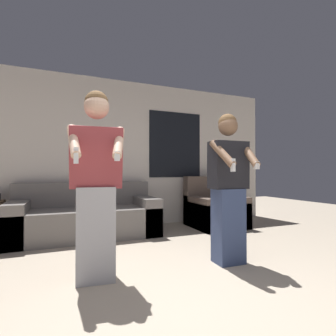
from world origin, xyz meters
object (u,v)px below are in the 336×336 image
at_px(person_left, 96,184).
at_px(person_right, 228,187).
at_px(couch, 86,217).
at_px(armchair, 215,210).

height_order(person_left, person_right, person_left).
bearing_deg(person_left, person_right, -2.09).
height_order(couch, armchair, armchair).
xyz_separation_m(person_left, person_right, (1.42, -0.05, -0.05)).
xyz_separation_m(couch, armchair, (2.26, -0.14, 0.01)).
bearing_deg(person_left, couch, 87.62).
height_order(armchair, person_right, person_right).
bearing_deg(couch, person_left, -92.38).
height_order(armchair, person_left, person_left).
xyz_separation_m(armchair, person_left, (-2.34, -1.68, 0.58)).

